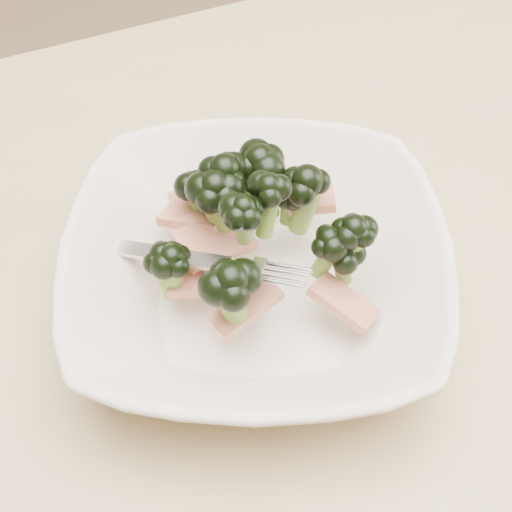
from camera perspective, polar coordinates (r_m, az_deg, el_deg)
name	(u,v)px	position (r m, az deg, el deg)	size (l,w,h in m)	color
dining_table	(359,345)	(0.63, 8.23, -7.08)	(1.20, 0.80, 0.75)	tan
broccoli_dish	(255,264)	(0.50, -0.06, -0.65)	(0.35, 0.35, 0.12)	beige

